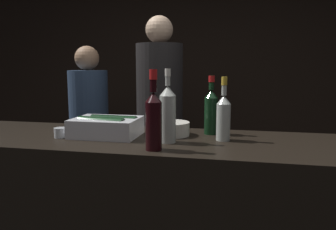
% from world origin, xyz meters
% --- Properties ---
extents(wall_back_chalkboard, '(6.40, 0.06, 2.80)m').
position_xyz_m(wall_back_chalkboard, '(0.00, 2.47, 1.40)').
color(wall_back_chalkboard, black).
rests_on(wall_back_chalkboard, ground_plane).
extents(ice_bin_with_bottles, '(0.34, 0.26, 0.11)m').
position_xyz_m(ice_bin_with_bottles, '(-0.33, 0.33, 1.15)').
color(ice_bin_with_bottles, silver).
rests_on(ice_bin_with_bottles, bar_counter).
extents(bowl_white, '(0.19, 0.19, 0.07)m').
position_xyz_m(bowl_white, '(0.01, 0.42, 1.14)').
color(bowl_white, silver).
rests_on(bowl_white, bar_counter).
extents(candle_votive, '(0.07, 0.07, 0.05)m').
position_xyz_m(candle_votive, '(-0.55, 0.25, 1.13)').
color(candle_votive, silver).
rests_on(candle_votive, bar_counter).
extents(red_wine_bottle_tall, '(0.07, 0.07, 0.36)m').
position_xyz_m(red_wine_bottle_tall, '(-0.01, 0.10, 1.25)').
color(red_wine_bottle_tall, black).
rests_on(red_wine_bottle_tall, bar_counter).
extents(rose_wine_bottle, '(0.07, 0.07, 0.32)m').
position_xyz_m(rose_wine_bottle, '(0.28, 0.36, 1.23)').
color(rose_wine_bottle, '#B2B7AD').
rests_on(rose_wine_bottle, bar_counter).
extents(white_wine_bottle, '(0.08, 0.08, 0.36)m').
position_xyz_m(white_wine_bottle, '(0.02, 0.25, 1.25)').
color(white_wine_bottle, '#B2B7AD').
rests_on(white_wine_bottle, bar_counter).
extents(red_wine_bottle_burgundy, '(0.07, 0.07, 0.32)m').
position_xyz_m(red_wine_bottle_burgundy, '(0.21, 0.50, 1.23)').
color(red_wine_bottle_burgundy, black).
rests_on(red_wine_bottle_burgundy, bar_counter).
extents(person_in_hoodie, '(0.34, 0.34, 1.64)m').
position_xyz_m(person_in_hoodie, '(-0.93, 1.38, 0.92)').
color(person_in_hoodie, black).
rests_on(person_in_hoodie, ground_plane).
extents(person_blond_tee, '(0.36, 0.36, 1.85)m').
position_xyz_m(person_blond_tee, '(-0.25, 1.21, 1.04)').
color(person_blond_tee, black).
rests_on(person_blond_tee, ground_plane).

